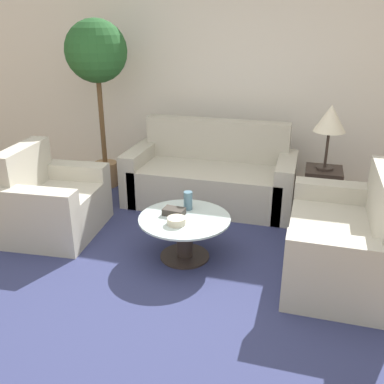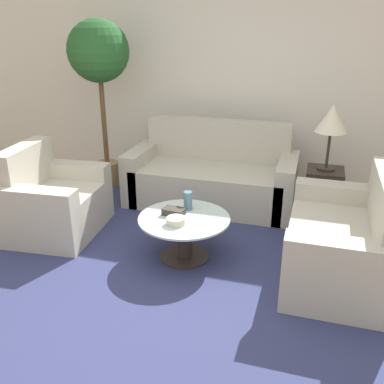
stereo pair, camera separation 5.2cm
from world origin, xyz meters
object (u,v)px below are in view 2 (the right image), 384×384
object	(u,v)px
coffee_table	(184,232)
bowl	(176,221)
table_lamp	(332,120)
book_stack	(174,212)
vase	(188,201)
loveseat	(347,245)
armchair	(52,204)
sofa_main	(213,177)
potted_plant	(99,61)

from	to	relation	value
coffee_table	bowl	world-z (taller)	bowl
table_lamp	book_stack	world-z (taller)	table_lamp
table_lamp	vase	distance (m)	1.74
loveseat	vase	xyz separation A→B (m)	(-1.41, 0.09, 0.19)
armchair	vase	bearing A→B (deg)	-92.50
vase	sofa_main	bearing A→B (deg)	92.26
sofa_main	bowl	distance (m)	1.49
coffee_table	vase	xyz separation A→B (m)	(-0.02, 0.18, 0.23)
armchair	book_stack	world-z (taller)	armchair
loveseat	table_lamp	size ratio (longest dim) A/B	1.96
bowl	loveseat	bearing A→B (deg)	9.36
armchair	coffee_table	world-z (taller)	armchair
armchair	bowl	xyz separation A→B (m)	(1.42, -0.28, 0.13)
sofa_main	book_stack	bearing A→B (deg)	-91.85
sofa_main	bowl	xyz separation A→B (m)	(0.04, -1.49, 0.13)
armchair	bowl	world-z (taller)	armchair
armchair	loveseat	size ratio (longest dim) A/B	0.76
coffee_table	bowl	xyz separation A→B (m)	(-0.03, -0.15, 0.17)
table_lamp	armchair	bearing A→B (deg)	-156.47
vase	coffee_table	bearing A→B (deg)	-83.96
armchair	table_lamp	world-z (taller)	table_lamp
table_lamp	bowl	size ratio (longest dim) A/B	4.25
coffee_table	sofa_main	bearing A→B (deg)	92.78
bowl	sofa_main	bearing A→B (deg)	91.41
armchair	vase	size ratio (longest dim) A/B	5.96
loveseat	book_stack	distance (m)	1.51
loveseat	potted_plant	xyz separation A→B (m)	(-2.90, 1.38, 1.27)
vase	bowl	world-z (taller)	vase
sofa_main	coffee_table	xyz separation A→B (m)	(0.07, -1.34, -0.04)
bowl	coffee_table	bearing A→B (deg)	78.92
vase	book_stack	distance (m)	0.18
armchair	potted_plant	size ratio (longest dim) A/B	0.50
book_stack	sofa_main	bearing A→B (deg)	94.02
sofa_main	table_lamp	size ratio (longest dim) A/B	2.79
armchair	book_stack	distance (m)	1.35
sofa_main	book_stack	world-z (taller)	sofa_main
loveseat	table_lamp	bearing A→B (deg)	-169.91
sofa_main	bowl	bearing A→B (deg)	-88.59
coffee_table	book_stack	world-z (taller)	book_stack
sofa_main	table_lamp	distance (m)	1.48
coffee_table	vase	distance (m)	0.29
vase	book_stack	world-z (taller)	vase
armchair	potted_plant	distance (m)	1.85
sofa_main	book_stack	size ratio (longest dim) A/B	9.60
loveseat	coffee_table	size ratio (longest dim) A/B	1.64
vase	book_stack	size ratio (longest dim) A/B	0.86
bowl	book_stack	world-z (taller)	same
coffee_table	potted_plant	distance (m)	2.48
potted_plant	table_lamp	bearing A→B (deg)	-4.01
armchair	bowl	distance (m)	1.45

